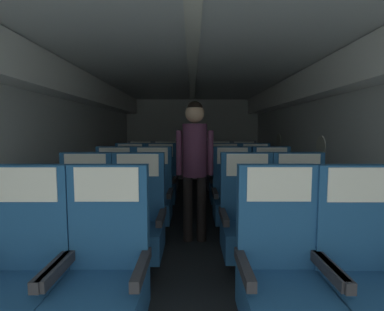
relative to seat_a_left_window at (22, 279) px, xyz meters
name	(u,v)px	position (x,y,z in m)	size (l,w,h in m)	color
ground	(194,227)	(0.97, 2.24, -0.48)	(3.69, 7.75, 0.02)	#23282D
fuselage_shell	(194,113)	(0.97, 2.52, 1.07)	(3.57, 7.40, 2.14)	silver
seat_a_left_window	(22,279)	(0.00, 0.00, 0.00)	(0.49, 0.48, 1.10)	#38383D
seat_a_left_aisle	(105,279)	(0.47, 0.01, 0.00)	(0.49, 0.48, 1.10)	#38383D
seat_a_right_aisle	(367,281)	(1.92, -0.01, 0.00)	(0.49, 0.48, 1.10)	#38383D
seat_a_right_window	(283,279)	(1.46, 0.01, 0.00)	(0.49, 0.48, 1.10)	#38383D
seat_b_left_window	(85,225)	(0.00, 0.92, 0.00)	(0.49, 0.48, 1.10)	#38383D
seat_b_left_aisle	(138,225)	(0.48, 0.91, 0.00)	(0.49, 0.48, 1.10)	#38383D
seat_b_right_aisle	(303,225)	(1.92, 0.92, 0.00)	(0.49, 0.48, 1.10)	#38383D
seat_b_right_window	(249,225)	(1.46, 0.92, 0.00)	(0.49, 0.48, 1.10)	#38383D
seat_c_left_window	(115,199)	(0.02, 1.82, 0.00)	(0.49, 0.48, 1.10)	#38383D
seat_c_left_aisle	(153,200)	(0.48, 1.83, 0.00)	(0.49, 0.48, 1.10)	#38383D
seat_c_right_aisle	(274,199)	(1.93, 1.84, 0.00)	(0.49, 0.48, 1.10)	#38383D
seat_c_right_window	(234,199)	(1.45, 1.83, 0.00)	(0.49, 0.48, 1.10)	#38383D
seat_d_left_window	(131,185)	(0.01, 2.74, 0.00)	(0.49, 0.48, 1.10)	#38383D
seat_d_left_aisle	(162,185)	(0.48, 2.74, 0.00)	(0.49, 0.48, 1.10)	#38383D
seat_d_right_aisle	(257,185)	(1.93, 2.73, 0.00)	(0.49, 0.48, 1.10)	#38383D
seat_d_right_window	(227,185)	(1.47, 2.75, 0.00)	(0.49, 0.48, 1.10)	#38383D
seat_e_left_window	(141,175)	(0.00, 3.67, 0.00)	(0.49, 0.48, 1.10)	#38383D
seat_e_left_aisle	(167,175)	(0.47, 3.65, 0.00)	(0.49, 0.48, 1.10)	#38383D
seat_e_right_aisle	(246,175)	(1.93, 3.66, 0.00)	(0.49, 0.48, 1.10)	#38383D
seat_e_right_window	(221,175)	(1.47, 3.66, 0.00)	(0.49, 0.48, 1.10)	#38383D
flight_attendant	(196,156)	(0.99, 1.74, 0.54)	(0.43, 0.28, 1.63)	black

